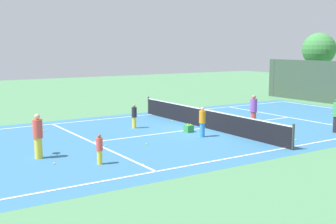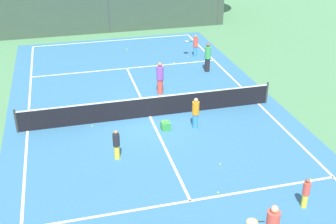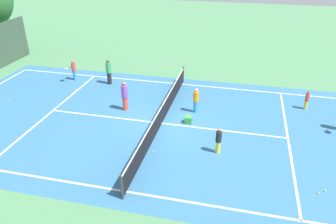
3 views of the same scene
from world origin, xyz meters
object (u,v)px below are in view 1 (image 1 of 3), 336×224
tennis_ball_8 (105,146)px  tennis_ball_9 (54,163)px  tennis_ball_2 (331,124)px  player_6 (38,135)px  player_1 (100,149)px  player_4 (134,116)px  tennis_ball_5 (47,130)px  player_0 (254,110)px  ball_crate (189,128)px  tennis_ball_6 (143,165)px  tennis_ball_1 (146,144)px  tennis_ball_3 (332,114)px  tennis_ball_10 (172,121)px  tennis_ball_7 (296,140)px  player_3 (202,122)px  tennis_ball_4 (43,131)px

tennis_ball_8 → tennis_ball_9: same height
tennis_ball_2 → player_6: bearing=-95.3°
player_1 → player_4: (-5.57, 4.46, 0.08)m
player_1 → tennis_ball_5: bearing=176.7°
player_0 → ball_crate: bearing=-100.0°
tennis_ball_6 → tennis_ball_9: bearing=-125.8°
ball_crate → tennis_ball_1: size_ratio=6.45×
tennis_ball_1 → player_4: bearing=159.0°
tennis_ball_2 → tennis_ball_5: size_ratio=1.00×
tennis_ball_5 → tennis_ball_8: 5.04m
tennis_ball_3 → tennis_ball_10: bearing=-108.1°
player_6 → ball_crate: player_6 is taller
player_0 → ball_crate: (-0.67, -3.78, -0.70)m
tennis_ball_7 → tennis_ball_8: (-3.65, -7.81, 0.00)m
player_3 → tennis_ball_4: bearing=-132.5°
player_4 → tennis_ball_10: player_4 is taller
tennis_ball_5 → tennis_ball_9: (6.56, -1.83, 0.00)m
player_6 → tennis_ball_8: (-0.42, 3.00, -0.86)m
player_1 → tennis_ball_6: size_ratio=16.93×
player_6 → tennis_ball_9: size_ratio=26.25×
player_4 → tennis_ball_3: size_ratio=19.20×
player_1 → tennis_ball_3: 17.63m
ball_crate → tennis_ball_1: (1.34, -3.24, -0.15)m
tennis_ball_3 → tennis_ball_6: 16.61m
tennis_ball_8 → tennis_ball_5: bearing=-169.1°
tennis_ball_3 → tennis_ball_6: (4.00, -16.13, 0.00)m
tennis_ball_1 → tennis_ball_5: size_ratio=1.00×
tennis_ball_1 → tennis_ball_3: bearing=94.7°
tennis_ball_1 → tennis_ball_7: size_ratio=1.00×
player_0 → tennis_ball_3: 7.40m
tennis_ball_8 → tennis_ball_1: bearing=67.1°
player_6 → tennis_ball_2: bearing=84.7°
tennis_ball_5 → player_6: bearing=-20.8°
tennis_ball_8 → tennis_ball_10: same height
tennis_ball_4 → tennis_ball_5: 0.32m
player_6 → tennis_ball_5: 5.81m
tennis_ball_1 → tennis_ball_6: bearing=-32.1°
tennis_ball_2 → tennis_ball_6: same height
tennis_ball_4 → tennis_ball_8: same height
tennis_ball_3 → tennis_ball_10: size_ratio=1.00×
tennis_ball_4 → tennis_ball_8: bearing=14.4°
tennis_ball_5 → tennis_ball_8: size_ratio=1.00×
player_0 → tennis_ball_1: size_ratio=26.02×
tennis_ball_9 → ball_crate: bearing=106.4°
player_4 → tennis_ball_9: player_4 is taller
player_4 → tennis_ball_4: size_ratio=19.20×
player_1 → tennis_ball_7: player_1 is taller
tennis_ball_7 → tennis_ball_9: same height
player_4 → tennis_ball_7: player_4 is taller
ball_crate → tennis_ball_10: (-3.11, 1.07, -0.15)m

